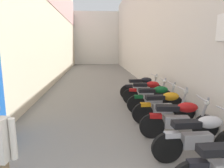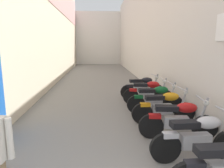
# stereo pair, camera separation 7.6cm
# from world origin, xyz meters

# --- Properties ---
(ground_plane) EXTENTS (39.58, 39.58, 0.00)m
(ground_plane) POSITION_xyz_m (0.00, 9.79, 0.00)
(ground_plane) COLOR slate
(building_left) EXTENTS (0.45, 23.58, 7.94)m
(building_left) POSITION_xyz_m (-2.81, 11.75, 4.01)
(building_left) COLOR beige
(building_left) RESTS_ON ground
(building_right) EXTENTS (0.45, 23.58, 6.72)m
(building_right) POSITION_xyz_m (2.82, 11.79, 3.36)
(building_right) COLOR beige
(building_right) RESTS_ON ground
(building_far_end) EXTENTS (8.24, 2.00, 6.14)m
(building_far_end) POSITION_xyz_m (0.00, 24.58, 3.07)
(building_far_end) COLOR silver
(building_far_end) RESTS_ON ground
(motorcycle_second) EXTENTS (1.85, 0.58, 1.04)m
(motorcycle_second) POSITION_xyz_m (1.68, 2.20, 0.50)
(motorcycle_second) COLOR black
(motorcycle_second) RESTS_ON ground
(motorcycle_third) EXTENTS (1.84, 0.58, 1.04)m
(motorcycle_third) POSITION_xyz_m (1.68, 3.16, 0.50)
(motorcycle_third) COLOR black
(motorcycle_third) RESTS_ON ground
(motorcycle_fourth) EXTENTS (1.85, 0.58, 1.04)m
(motorcycle_fourth) POSITION_xyz_m (1.68, 4.19, 0.50)
(motorcycle_fourth) COLOR black
(motorcycle_fourth) RESTS_ON ground
(motorcycle_fifth) EXTENTS (1.85, 0.58, 1.04)m
(motorcycle_fifth) POSITION_xyz_m (1.68, 5.09, 0.50)
(motorcycle_fifth) COLOR black
(motorcycle_fifth) RESTS_ON ground
(motorcycle_sixth) EXTENTS (1.84, 0.58, 1.04)m
(motorcycle_sixth) POSITION_xyz_m (1.68, 6.05, 0.50)
(motorcycle_sixth) COLOR black
(motorcycle_sixth) RESTS_ON ground
(motorcycle_seventh) EXTENTS (1.85, 0.58, 1.04)m
(motorcycle_seventh) POSITION_xyz_m (1.68, 6.98, 0.50)
(motorcycle_seventh) COLOR black
(motorcycle_seventh) RESTS_ON ground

